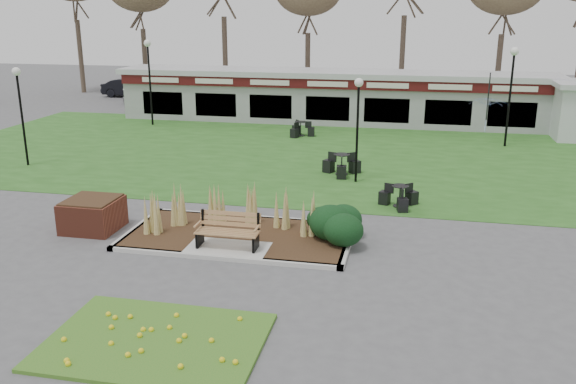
% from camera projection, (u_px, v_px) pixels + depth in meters
% --- Properties ---
extents(ground, '(100.00, 100.00, 0.00)m').
position_uv_depth(ground, '(226.00, 254.00, 16.23)').
color(ground, '#515154').
rests_on(ground, ground).
extents(lawn, '(34.00, 16.00, 0.02)m').
position_uv_depth(lawn, '(306.00, 153.00, 27.46)').
color(lawn, '#27581B').
rests_on(lawn, ground).
extents(flower_bed, '(4.20, 3.00, 0.16)m').
position_uv_depth(flower_bed, '(155.00, 340.00, 11.90)').
color(flower_bed, '#2F7421').
rests_on(flower_bed, ground).
extents(planting_bed, '(6.75, 3.40, 1.27)m').
position_uv_depth(planting_bed, '(284.00, 227.00, 17.13)').
color(planting_bed, '#392416').
rests_on(planting_bed, ground).
extents(park_bench, '(1.70, 0.66, 0.93)m').
position_uv_depth(park_bench, '(228.00, 230.00, 16.29)').
color(park_bench, '#AE704E').
rests_on(park_bench, ground).
extents(brick_planter, '(1.50, 1.50, 0.95)m').
position_uv_depth(brick_planter, '(93.00, 214.00, 17.89)').
color(brick_planter, brown).
rests_on(brick_planter, ground).
extents(food_pavilion, '(24.60, 3.40, 2.90)m').
position_uv_depth(food_pavilion, '(331.00, 96.00, 34.49)').
color(food_pavilion, gray).
rests_on(food_pavilion, ground).
extents(lamp_post_mid_left, '(0.33, 0.33, 4.02)m').
position_uv_depth(lamp_post_mid_left, '(19.00, 95.00, 24.47)').
color(lamp_post_mid_left, black).
rests_on(lamp_post_mid_left, ground).
extents(lamp_post_mid_right, '(0.38, 0.38, 4.59)m').
position_uv_depth(lamp_post_mid_right, '(512.00, 75.00, 27.80)').
color(lamp_post_mid_right, black).
rests_on(lamp_post_mid_right, ground).
extents(lamp_post_far_right, '(0.32, 0.32, 3.88)m').
position_uv_depth(lamp_post_far_right, '(358.00, 107.00, 22.07)').
color(lamp_post_far_right, black).
rests_on(lamp_post_far_right, ground).
extents(lamp_post_far_left, '(0.39, 0.39, 4.64)m').
position_uv_depth(lamp_post_far_left, '(149.00, 63.00, 33.06)').
color(lamp_post_far_left, black).
rests_on(lamp_post_far_left, ground).
extents(bistro_set_a, '(1.26, 1.38, 0.74)m').
position_uv_depth(bistro_set_a, '(301.00, 131.00, 30.97)').
color(bistro_set_a, black).
rests_on(bistro_set_a, ground).
extents(bistro_set_b, '(1.53, 1.41, 0.82)m').
position_uv_depth(bistro_set_b, '(342.00, 168.00, 23.80)').
color(bistro_set_b, black).
rests_on(bistro_set_b, ground).
extents(bistro_set_c, '(1.32, 1.28, 0.72)m').
position_uv_depth(bistro_set_c, '(400.00, 199.00, 19.97)').
color(bistro_set_c, black).
rests_on(bistro_set_c, ground).
extents(patio_umbrella, '(2.10, 2.13, 2.31)m').
position_uv_depth(patio_umbrella, '(487.00, 115.00, 28.58)').
color(patio_umbrella, black).
rests_on(patio_umbrella, ground).
extents(car_silver, '(4.76, 3.43, 1.51)m').
position_uv_depth(car_silver, '(156.00, 92.00, 41.55)').
color(car_silver, '#A0A1A5').
rests_on(car_silver, ground).
extents(car_black, '(4.12, 1.65, 1.33)m').
position_uv_depth(car_black, '(130.00, 88.00, 44.42)').
color(car_black, black).
rests_on(car_black, ground).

